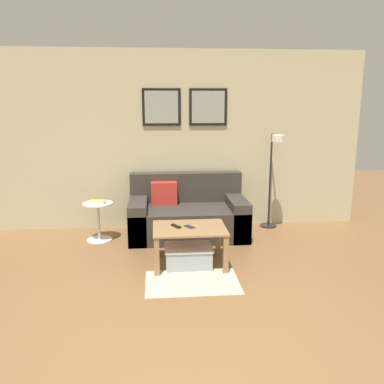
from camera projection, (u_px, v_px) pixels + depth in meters
The scene contains 10 objects.
wall_back at pixel (171, 140), 5.88m from camera, with size 5.60×0.09×2.55m.
area_rug at pixel (192, 282), 4.22m from camera, with size 0.97×0.64×0.01m, color #B2B79E.
couch at pixel (187, 215), 5.66m from camera, with size 1.60×0.90×0.83m.
coffee_table at pixel (189, 235), 4.61m from camera, with size 0.82×0.62×0.44m.
storage_bin at pixel (188, 256), 4.62m from camera, with size 0.54×0.39×0.23m.
floor_lamp at pixel (274, 169), 5.75m from camera, with size 0.24×0.50×1.39m.
side_table at pixel (98, 218), 5.41m from camera, with size 0.40×0.40×0.52m.
book_stack at pixel (97, 202), 5.38m from camera, with size 0.22×0.19×0.03m.
remote_control at pixel (176, 226), 4.60m from camera, with size 0.04×0.15×0.02m, color black.
cell_phone at pixel (189, 227), 4.60m from camera, with size 0.07×0.14×0.01m, color #1E2338.
Camera 1 is at (-0.23, -2.34, 1.85)m, focal length 38.00 mm.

